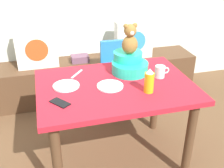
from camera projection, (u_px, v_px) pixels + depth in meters
ground_plane at (115, 158)px, 2.43m from camera, size 8.00×8.00×0.00m
window_bench at (89, 78)px, 3.32m from camera, size 2.60×0.44×0.46m
pillow_floral_left at (37, 48)px, 2.96m from camera, size 0.44×0.15×0.44m
pillow_floral_right at (134, 40)px, 3.22m from camera, size 0.44×0.15×0.44m
book_stack at (80, 59)px, 3.17m from camera, size 0.20×0.14×0.08m
dining_table at (115, 97)px, 2.14m from camera, size 1.19×0.84×0.74m
highchair at (117, 69)px, 2.86m from camera, size 0.34×0.46×0.79m
infant_seat_teal at (129, 64)px, 2.25m from camera, size 0.30×0.33×0.16m
teddy_bear at (130, 40)px, 2.16m from camera, size 0.13×0.12×0.25m
ketchup_bottle at (149, 81)px, 1.94m from camera, size 0.07×0.07×0.18m
coffee_mug at (160, 72)px, 2.17m from camera, size 0.12×0.08×0.09m
dinner_plate_near at (110, 86)px, 2.04m from camera, size 0.20×0.20×0.01m
dinner_plate_far at (66, 86)px, 2.04m from camera, size 0.20×0.20×0.01m
cell_phone at (60, 103)px, 1.83m from camera, size 0.14×0.16×0.01m
table_fork at (77, 74)px, 2.24m from camera, size 0.12×0.14×0.01m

